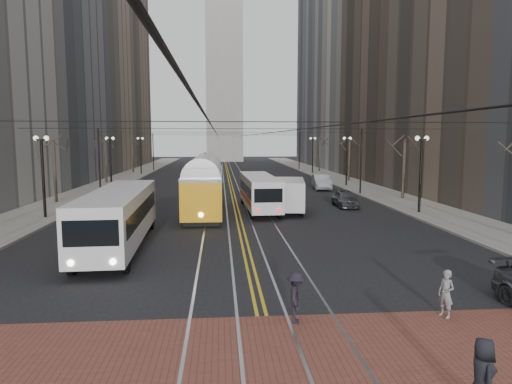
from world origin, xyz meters
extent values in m
plane|color=black|center=(0.00, 0.00, 0.00)|extent=(260.00, 260.00, 0.00)
cube|color=gray|center=(-15.00, 45.00, 0.07)|extent=(5.00, 140.00, 0.15)
cube|color=gray|center=(15.00, 45.00, 0.07)|extent=(5.00, 140.00, 0.15)
cube|color=brown|center=(0.00, -4.00, 0.01)|extent=(25.00, 6.00, 0.01)
cube|color=gray|center=(0.00, 45.00, 0.00)|extent=(4.80, 130.00, 0.02)
cube|color=gold|center=(0.00, 45.00, 0.01)|extent=(0.42, 130.00, 0.01)
cube|color=slate|center=(-25.50, 46.00, 17.00)|extent=(16.00, 20.00, 34.00)
cube|color=#826C59|center=(-27.50, 66.00, 26.00)|extent=(20.00, 20.00, 52.00)
cube|color=brown|center=(-25.50, 86.00, 20.00)|extent=(16.00, 20.00, 40.00)
cube|color=brown|center=(25.50, 46.00, 17.00)|extent=(16.00, 20.00, 34.00)
cube|color=#B3B1A8|center=(27.50, 66.00, 26.00)|extent=(20.00, 20.00, 52.00)
cube|color=slate|center=(25.50, 86.00, 20.00)|extent=(16.00, 20.00, 40.00)
cube|color=#B2AFA5|center=(0.00, 102.00, 28.00)|extent=(9.00, 9.00, 56.00)
cylinder|color=black|center=(-13.70, 18.00, 2.80)|extent=(0.20, 0.20, 5.60)
cylinder|color=black|center=(-13.70, 38.00, 2.80)|extent=(0.20, 0.20, 5.60)
cylinder|color=black|center=(-13.70, 58.00, 2.80)|extent=(0.20, 0.20, 5.60)
cylinder|color=black|center=(13.70, 18.00, 2.80)|extent=(0.20, 0.20, 5.60)
cylinder|color=black|center=(13.70, 38.00, 2.80)|extent=(0.20, 0.20, 5.60)
cylinder|color=black|center=(13.70, 58.00, 2.80)|extent=(0.20, 0.20, 5.60)
cylinder|color=#382D23|center=(-15.70, 26.00, 2.80)|extent=(0.28, 0.28, 5.60)
cylinder|color=#382D23|center=(-15.70, 44.00, 2.80)|extent=(0.28, 0.28, 5.60)
cylinder|color=#382D23|center=(-15.70, 62.00, 2.80)|extent=(0.28, 0.28, 5.60)
cylinder|color=#382D23|center=(15.70, 26.00, 2.80)|extent=(0.28, 0.28, 5.60)
cylinder|color=#382D23|center=(15.70, 44.00, 2.80)|extent=(0.28, 0.28, 5.60)
cylinder|color=#382D23|center=(15.70, 62.00, 2.80)|extent=(0.28, 0.28, 5.60)
cylinder|color=black|center=(-1.50, 45.00, 6.00)|extent=(0.03, 120.00, 0.03)
cylinder|color=black|center=(1.50, 45.00, 6.00)|extent=(0.03, 120.00, 0.03)
cylinder|color=black|center=(-12.90, 30.00, 3.30)|extent=(0.16, 0.16, 6.60)
cylinder|color=black|center=(-12.90, 66.00, 3.30)|extent=(0.16, 0.16, 6.60)
cylinder|color=black|center=(12.90, 30.00, 3.30)|extent=(0.16, 0.16, 6.60)
cylinder|color=black|center=(12.90, 66.00, 3.30)|extent=(0.16, 0.16, 6.60)
cube|color=silver|center=(-6.57, 8.90, 1.50)|extent=(2.95, 12.11, 3.01)
cube|color=#F7A716|center=(-2.50, 20.78, 1.70)|extent=(2.74, 14.44, 3.40)
cube|color=silver|center=(1.80, 20.81, 1.37)|extent=(2.62, 10.54, 2.73)
cube|color=silver|center=(4.00, 19.43, 1.27)|extent=(3.02, 6.00, 2.54)
imported|color=#3F4347|center=(9.10, 22.00, 0.70)|extent=(1.73, 4.14, 1.40)
imported|color=#A1A5A9|center=(10.07, 35.23, 0.84)|extent=(2.23, 5.23, 1.68)
imported|color=black|center=(4.07, -6.50, 0.81)|extent=(0.60, 0.84, 1.60)
imported|color=gray|center=(5.84, -1.50, 0.78)|extent=(0.56, 0.66, 1.53)
imported|color=black|center=(1.02, -1.56, 0.81)|extent=(0.76, 1.11, 1.59)
camera|label=1|loc=(-1.30, -15.00, 5.68)|focal=32.00mm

